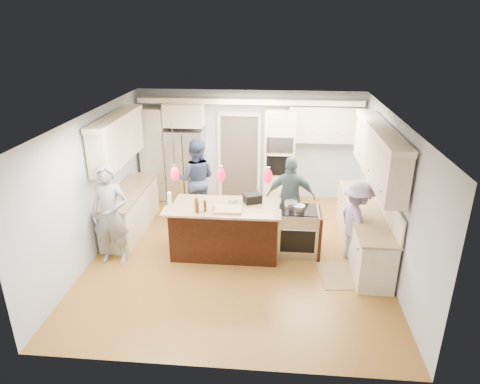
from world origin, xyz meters
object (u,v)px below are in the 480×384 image
object	(u,v)px
refrigerator	(186,165)
person_far_left	(196,179)
island_range	(299,231)
kitchen_island	(226,228)
person_bar_end	(110,215)

from	to	relation	value
refrigerator	person_far_left	xyz separation A→B (m)	(0.45, -1.04, 0.02)
refrigerator	island_range	bearing A→B (deg)	-42.59
kitchen_island	person_far_left	xyz separation A→B (m)	(-0.85, 1.53, 0.43)
refrigerator	kitchen_island	distance (m)	2.91
refrigerator	island_range	size ratio (longest dim) A/B	1.96
island_range	person_bar_end	bearing A→B (deg)	-169.48
refrigerator	island_range	distance (m)	3.71
island_range	person_far_left	world-z (taller)	person_far_left
person_bar_end	person_far_left	world-z (taller)	person_bar_end
kitchen_island	island_range	world-z (taller)	kitchen_island
kitchen_island	person_far_left	world-z (taller)	person_far_left
kitchen_island	person_far_left	bearing A→B (deg)	119.20
kitchen_island	person_far_left	distance (m)	1.80
person_bar_end	island_range	bearing A→B (deg)	12.89
kitchen_island	person_bar_end	xyz separation A→B (m)	(-2.05, -0.57, 0.48)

